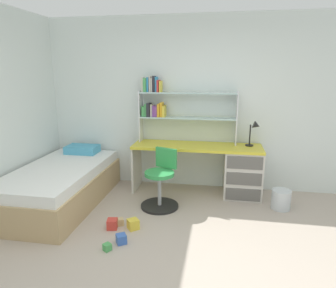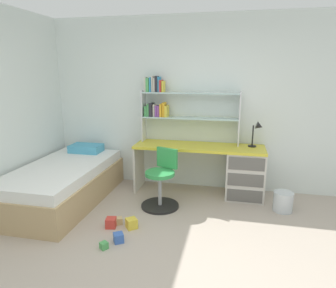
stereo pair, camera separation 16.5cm
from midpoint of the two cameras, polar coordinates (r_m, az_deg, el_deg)
name	(u,v)px [view 1 (the left image)]	position (r m, az deg, el deg)	size (l,w,h in m)	color
ground_plane	(167,274)	(3.03, -1.88, -23.58)	(5.60, 5.54, 0.02)	#B2A393
room_shell	(92,112)	(3.92, -15.38, 5.87)	(5.60, 5.54, 2.65)	silver
desk	(230,168)	(4.55, 10.79, -4.58)	(1.92, 0.55, 0.75)	gold
bookshelf_hutch	(172,105)	(4.59, -0.33, 7.52)	(1.49, 0.22, 1.01)	silver
desk_lamp	(255,130)	(4.49, 15.22, 2.68)	(0.20, 0.16, 0.38)	black
swivel_chair	(161,184)	(4.13, -2.56, -7.72)	(0.52, 0.52, 0.80)	black
bed_platform	(61,185)	(4.54, -20.77, -7.28)	(1.06, 2.00, 0.66)	tan
waste_bin	(281,199)	(4.37, 19.72, -9.92)	(0.26, 0.26, 0.26)	silver
toy_block_yellow_0	(133,224)	(3.70, -7.98, -14.90)	(0.12, 0.12, 0.12)	gold
toy_block_green_1	(107,247)	(3.38, -12.96, -18.62)	(0.07, 0.07, 0.07)	#479E51
toy_block_natural_2	(120,222)	(3.82, -10.39, -14.39)	(0.08, 0.08, 0.08)	tan
toy_block_red_3	(112,224)	(3.75, -11.86, -14.70)	(0.12, 0.12, 0.12)	red
toy_block_blue_4	(121,239)	(3.46, -10.30, -17.39)	(0.10, 0.10, 0.10)	#3860B7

